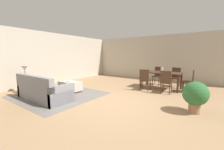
{
  "coord_description": "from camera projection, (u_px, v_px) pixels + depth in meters",
  "views": [
    {
      "loc": [
        2.51,
        -3.6,
        1.51
      ],
      "look_at": [
        -0.98,
        1.34,
        0.65
      ],
      "focal_mm": 22.22,
      "sensor_mm": 36.0,
      "label": 1
    }
  ],
  "objects": [
    {
      "name": "dining_chair_near_left",
      "position": [
        145.0,
        79.0,
        5.92
      ],
      "size": [
        0.42,
        0.42,
        0.92
      ],
      "color": "#422B1C",
      "rests_on": "ground_plane"
    },
    {
      "name": "ottoman_table",
      "position": [
        70.0,
        86.0,
        5.8
      ],
      "size": [
        0.93,
        0.55,
        0.43
      ],
      "color": "#B7AD9E",
      "rests_on": "ground_plane"
    },
    {
      "name": "couch",
      "position": [
        43.0,
        91.0,
        4.77
      ],
      "size": [
        2.14,
        0.87,
        0.86
      ],
      "color": "gray",
      "rests_on": "ground_plane"
    },
    {
      "name": "side_table",
      "position": [
        26.0,
        82.0,
        5.56
      ],
      "size": [
        0.4,
        0.4,
        0.58
      ],
      "color": "olive",
      "rests_on": "ground_plane"
    },
    {
      "name": "vase_centerpiece",
      "position": [
        162.0,
        70.0,
        6.21
      ],
      "size": [
        0.11,
        0.11,
        0.22
      ],
      "primitive_type": "cylinder",
      "color": "silver",
      "rests_on": "dining_table"
    },
    {
      "name": "table_lamp",
      "position": [
        25.0,
        69.0,
        5.49
      ],
      "size": [
        0.26,
        0.26,
        0.53
      ],
      "color": "brown",
      "rests_on": "side_table"
    },
    {
      "name": "wall_left",
      "position": [
        49.0,
        58.0,
        7.34
      ],
      "size": [
        0.12,
        11.0,
        2.7
      ],
      "primitive_type": "cube",
      "color": "#BCB2A0",
      "rests_on": "ground_plane"
    },
    {
      "name": "dining_table",
      "position": [
        161.0,
        74.0,
        6.3
      ],
      "size": [
        1.71,
        0.92,
        0.76
      ],
      "color": "#422B1C",
      "rests_on": "ground_plane"
    },
    {
      "name": "dining_chair_head_east",
      "position": [
        190.0,
        80.0,
        5.65
      ],
      "size": [
        0.41,
        0.41,
        0.92
      ],
      "color": "#422B1C",
      "rests_on": "ground_plane"
    },
    {
      "name": "wall_back",
      "position": [
        160.0,
        58.0,
        8.41
      ],
      "size": [
        9.0,
        0.12,
        2.7
      ],
      "primitive_type": "cube",
      "color": "#BCB2A0",
      "rests_on": "ground_plane"
    },
    {
      "name": "potted_plant",
      "position": [
        195.0,
        95.0,
        3.6
      ],
      "size": [
        0.63,
        0.63,
        0.84
      ],
      "color": "#996B4C",
      "rests_on": "ground_plane"
    },
    {
      "name": "dining_chair_far_left",
      "position": [
        158.0,
        75.0,
        7.19
      ],
      "size": [
        0.42,
        0.42,
        0.92
      ],
      "color": "#422B1C",
      "rests_on": "ground_plane"
    },
    {
      "name": "ground_plane",
      "position": [
        113.0,
        102.0,
        4.56
      ],
      "size": [
        10.8,
        10.8,
        0.0
      ],
      "primitive_type": "plane",
      "color": "#9E7A56"
    },
    {
      "name": "book_on_ottoman",
      "position": [
        70.0,
        81.0,
        5.72
      ],
      "size": [
        0.29,
        0.24,
        0.03
      ],
      "primitive_type": "cube",
      "rotation": [
        0.0,
        0.0,
        0.17
      ],
      "color": "silver",
      "rests_on": "ottoman_table"
    },
    {
      "name": "dining_chair_near_right",
      "position": [
        166.0,
        81.0,
        5.44
      ],
      "size": [
        0.4,
        0.4,
        0.92
      ],
      "color": "#422B1C",
      "rests_on": "ground_plane"
    },
    {
      "name": "dining_chair_far_right",
      "position": [
        176.0,
        76.0,
        6.71
      ],
      "size": [
        0.43,
        0.43,
        0.92
      ],
      "color": "#422B1C",
      "rests_on": "ground_plane"
    },
    {
      "name": "area_rug",
      "position": [
        59.0,
        95.0,
        5.34
      ],
      "size": [
        3.0,
        2.8,
        0.01
      ],
      "primitive_type": "cube",
      "color": "slate",
      "rests_on": "ground_plane"
    }
  ]
}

